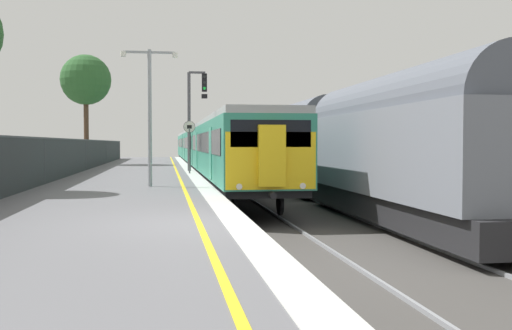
{
  "coord_description": "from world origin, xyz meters",
  "views": [
    {
      "loc": [
        -0.99,
        -11.29,
        1.53
      ],
      "look_at": [
        1.74,
        6.33,
        0.88
      ],
      "focal_mm": 41.42,
      "sensor_mm": 36.0,
      "label": 1
    }
  ],
  "objects": [
    {
      "name": "speed_limit_sign",
      "position": [
        0.25,
        18.69,
        1.7
      ],
      "size": [
        0.59,
        0.08,
        2.66
      ],
      "color": "#59595B",
      "rests_on": "ground"
    },
    {
      "name": "freight_train_adjacent_track",
      "position": [
        6.1,
        26.79,
        1.52
      ],
      "size": [
        2.6,
        55.33,
        4.61
      ],
      "color": "#232326",
      "rests_on": "ground"
    },
    {
      "name": "platform_lamp_mid",
      "position": [
        -1.5,
        9.94,
        2.91
      ],
      "size": [
        2.0,
        0.2,
        4.84
      ],
      "color": "#93999E",
      "rests_on": "ground"
    },
    {
      "name": "signal_gantry",
      "position": [
        0.61,
        21.49,
        3.41
      ],
      "size": [
        1.1,
        0.24,
        5.49
      ],
      "color": "#47474C",
      "rests_on": "ground"
    },
    {
      "name": "commuter_train_at_platform",
      "position": [
        2.1,
        35.49,
        1.27
      ],
      "size": [
        2.83,
        60.05,
        3.81
      ],
      "color": "#2D846B",
      "rests_on": "ground"
    },
    {
      "name": "background_tree_centre",
      "position": [
        -6.72,
        33.08,
        6.01
      ],
      "size": [
        3.64,
        3.64,
        7.96
      ],
      "color": "#473323",
      "rests_on": "ground"
    },
    {
      "name": "ground",
      "position": [
        2.64,
        0.0,
        -0.61
      ],
      "size": [
        17.4,
        110.0,
        1.21
      ],
      "color": "slate"
    }
  ]
}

